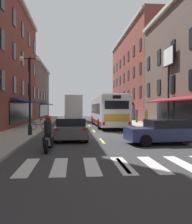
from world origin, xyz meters
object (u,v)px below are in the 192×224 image
object	(u,v)px
transit_bus	(107,111)
sedan_near	(71,128)
billboard_sign	(169,68)
box_truck	(73,108)
bicycle_near	(39,126)
street_lamp_twin	(30,92)
motorcycle_rider	(48,136)
pedestrian_mid	(146,118)
sedan_far	(72,114)
pedestrian_near	(137,115)
sedan_mid	(166,131)

from	to	relation	value
transit_bus	sedan_near	size ratio (longest dim) A/B	2.65
billboard_sign	box_truck	world-z (taller)	billboard_sign
sedan_near	bicycle_near	bearing A→B (deg)	115.83
street_lamp_twin	motorcycle_rider	bearing A→B (deg)	-72.56
box_truck	pedestrian_mid	bearing A→B (deg)	-64.95
sedan_near	motorcycle_rider	distance (m)	4.22
motorcycle_rider	bicycle_near	bearing A→B (deg)	100.13
sedan_far	pedestrian_near	world-z (taller)	pedestrian_near
sedan_near	pedestrian_near	distance (m)	17.95
sedan_near	pedestrian_mid	bearing A→B (deg)	45.43
box_truck	sedan_far	bearing A→B (deg)	90.90
sedan_near	street_lamp_twin	world-z (taller)	street_lamp_twin
transit_bus	pedestrian_near	size ratio (longest dim) A/B	6.34
transit_bus	box_truck	xyz separation A→B (m)	(-3.67, 11.13, 0.25)
sedan_far	billboard_sign	bearing A→B (deg)	-70.89
box_truck	bicycle_near	world-z (taller)	box_truck
pedestrian_mid	street_lamp_twin	distance (m)	11.29
box_truck	street_lamp_twin	world-z (taller)	street_lamp_twin
box_truck	sedan_near	distance (m)	21.72
sedan_near	sedan_far	world-z (taller)	sedan_near
sedan_mid	pedestrian_mid	bearing A→B (deg)	80.35
billboard_sign	bicycle_near	xyz separation A→B (m)	(-11.72, -1.00, -5.24)
transit_bus	sedan_far	size ratio (longest dim) A/B	2.58
pedestrian_near	sedan_far	bearing A→B (deg)	-61.48
pedestrian_mid	bicycle_near	bearing A→B (deg)	68.59
billboard_sign	pedestrian_mid	world-z (taller)	billboard_sign
bicycle_near	pedestrian_near	world-z (taller)	pedestrian_near
transit_bus	bicycle_near	bearing A→B (deg)	-143.56
bicycle_near	street_lamp_twin	world-z (taller)	street_lamp_twin
motorcycle_rider	pedestrian_mid	size ratio (longest dim) A/B	1.18
pedestrian_mid	motorcycle_rider	bearing A→B (deg)	115.75
sedan_mid	sedan_far	world-z (taller)	sedan_far
box_truck	motorcycle_rider	world-z (taller)	box_truck
billboard_sign	box_truck	size ratio (longest dim) A/B	0.94
billboard_sign	motorcycle_rider	world-z (taller)	billboard_sign
pedestrian_mid	sedan_near	bearing A→B (deg)	106.72
transit_bus	sedan_far	bearing A→B (deg)	99.73
box_truck	sedan_far	xyz separation A→B (m)	(-0.18, 11.27, -1.26)
sedan_near	billboard_sign	bearing A→B (deg)	37.10
sedan_near	pedestrian_mid	distance (m)	9.83
sedan_far	sedan_near	bearing A→B (deg)	-89.75
box_truck	motorcycle_rider	bearing A→B (deg)	-92.36
box_truck	pedestrian_near	world-z (taller)	box_truck
billboard_sign	sedan_far	distance (m)	28.18
billboard_sign	pedestrian_near	size ratio (longest dim) A/B	4.09
sedan_far	street_lamp_twin	xyz separation A→B (m)	(-2.70, -31.29, 2.43)
bicycle_near	sedan_far	bearing A→B (deg)	84.44
transit_bus	pedestrian_near	world-z (taller)	transit_bus
motorcycle_rider	pedestrian_near	xyz separation A→B (m)	(9.28, 20.03, 0.41)
sedan_mid	motorcycle_rider	distance (m)	6.57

